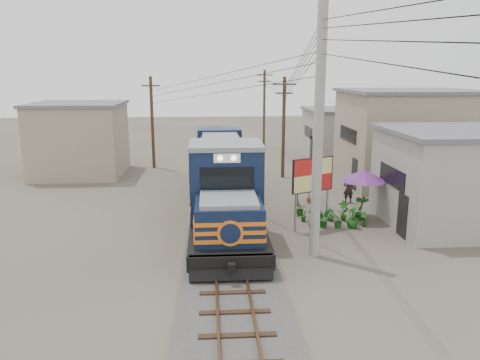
{
  "coord_description": "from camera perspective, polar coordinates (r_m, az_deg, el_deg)",
  "views": [
    {
      "loc": [
        -0.72,
        -18.18,
        7.37
      ],
      "look_at": [
        0.78,
        3.92,
        2.2
      ],
      "focal_mm": 35.0,
      "sensor_mm": 36.0,
      "label": 1
    }
  ],
  "objects": [
    {
      "name": "market_umbrella",
      "position": [
        24.19,
        14.82,
        0.53
      ],
      "size": [
        2.66,
        2.66,
        2.58
      ],
      "rotation": [
        0.0,
        0.0,
        -0.15
      ],
      "color": "black",
      "rests_on": "ground"
    },
    {
      "name": "plant_nursery",
      "position": [
        23.68,
        10.68,
        -4.06
      ],
      "size": [
        3.54,
        2.91,
        1.08
      ],
      "color": "#1A5317",
      "rests_on": "ground"
    },
    {
      "name": "wooden_pole_left",
      "position": [
        36.62,
        -10.65,
        7.13
      ],
      "size": [
        1.6,
        0.24,
        7.0
      ],
      "color": "#4C3826",
      "rests_on": "ground"
    },
    {
      "name": "utility_pole_main",
      "position": [
        18.33,
        9.52,
        5.53
      ],
      "size": [
        0.4,
        0.4,
        10.0
      ],
      "color": "#9E9B93",
      "rests_on": "ground"
    },
    {
      "name": "track",
      "position": [
        29.07,
        -2.34,
        -1.03
      ],
      "size": [
        1.15,
        70.0,
        0.12
      ],
      "color": "#51331E",
      "rests_on": "ground"
    },
    {
      "name": "billboard",
      "position": [
        22.08,
        8.86,
        0.39
      ],
      "size": [
        2.1,
        1.03,
        3.47
      ],
      "rotation": [
        0.0,
        0.0,
        0.42
      ],
      "color": "#99999E",
      "rests_on": "ground"
    },
    {
      "name": "ground",
      "position": [
        19.63,
        -1.5,
        -8.92
      ],
      "size": [
        120.0,
        120.0,
        0.0
      ],
      "primitive_type": "plane",
      "color": "#473F35",
      "rests_on": "ground"
    },
    {
      "name": "vendor",
      "position": [
        27.38,
        13.07,
        -1.06
      ],
      "size": [
        0.61,
        0.41,
        1.64
      ],
      "primitive_type": "imported",
      "rotation": [
        0.0,
        0.0,
        3.18
      ],
      "color": "black",
      "rests_on": "ground"
    },
    {
      "name": "locomotive",
      "position": [
        24.37,
        -2.08,
        0.01
      ],
      "size": [
        3.16,
        17.2,
        4.26
      ],
      "color": "black",
      "rests_on": "ground"
    },
    {
      "name": "shophouse_front",
      "position": [
        24.96,
        25.54,
        0.26
      ],
      "size": [
        7.35,
        6.3,
        4.7
      ],
      "color": "gray",
      "rests_on": "ground"
    },
    {
      "name": "wooden_pole_far",
      "position": [
        46.63,
        2.97,
        8.89
      ],
      "size": [
        1.6,
        0.24,
        7.5
      ],
      "color": "#4C3826",
      "rests_on": "ground"
    },
    {
      "name": "wooden_pole_mid",
      "position": [
        32.81,
        5.34,
        6.62
      ],
      "size": [
        1.6,
        0.24,
        7.0
      ],
      "color": "#4C3826",
      "rests_on": "ground"
    },
    {
      "name": "shophouse_left",
      "position": [
        35.73,
        -18.96,
        4.77
      ],
      "size": [
        6.3,
        6.3,
        5.2
      ],
      "color": "gray",
      "rests_on": "ground"
    },
    {
      "name": "ballast",
      "position": [
        29.11,
        -2.33,
        -1.38
      ],
      "size": [
        3.6,
        70.0,
        0.16
      ],
      "primitive_type": "cube",
      "color": "#595651",
      "rests_on": "ground"
    },
    {
      "name": "shophouse_mid",
      "position": [
        33.22,
        19.69,
        5.0
      ],
      "size": [
        8.4,
        7.35,
        6.2
      ],
      "color": "gray",
      "rests_on": "ground"
    },
    {
      "name": "shophouse_back",
      "position": [
        42.18,
        12.34,
        5.67
      ],
      "size": [
        6.3,
        6.3,
        4.2
      ],
      "color": "gray",
      "rests_on": "ground"
    },
    {
      "name": "power_lines",
      "position": [
        26.68,
        -2.71,
        13.54
      ],
      "size": [
        9.65,
        19.0,
        3.3
      ],
      "color": "black",
      "rests_on": "ground"
    }
  ]
}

